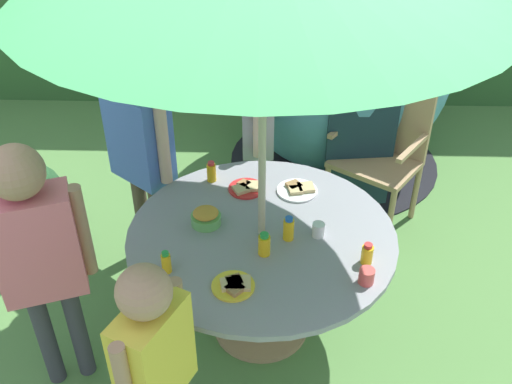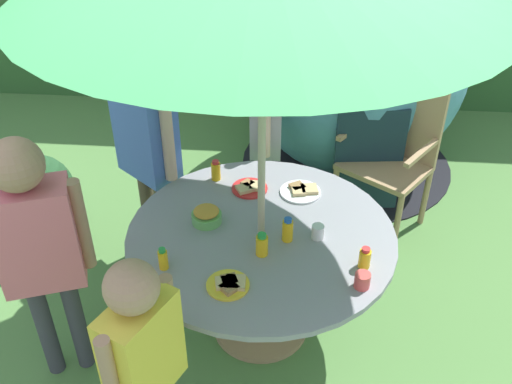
{
  "view_description": "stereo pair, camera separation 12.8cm",
  "coord_description": "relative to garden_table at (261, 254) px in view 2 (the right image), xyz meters",
  "views": [
    {
      "loc": [
        0.04,
        -2.24,
        2.52
      ],
      "look_at": [
        -0.03,
        0.04,
        0.91
      ],
      "focal_mm": 40.29,
      "sensor_mm": 36.0,
      "label": 1
    },
    {
      "loc": [
        0.16,
        -2.23,
        2.52
      ],
      "look_at": [
        -0.03,
        0.04,
        0.91
      ],
      "focal_mm": 40.29,
      "sensor_mm": 36.0,
      "label": 2
    }
  ],
  "objects": [
    {
      "name": "cup_near",
      "position": [
        0.28,
        -0.02,
        0.18
      ],
      "size": [
        0.06,
        0.06,
        0.07
      ],
      "primitive_type": "cylinder",
      "color": "white",
      "rests_on": "garden_table"
    },
    {
      "name": "ground_plane",
      "position": [
        0.0,
        0.0,
        -0.55
      ],
      "size": [
        10.0,
        10.0,
        0.02
      ],
      "primitive_type": "cube",
      "color": "#548442"
    },
    {
      "name": "potted_plant",
      "position": [
        -1.46,
        0.61,
        -0.16
      ],
      "size": [
        0.46,
        0.46,
        0.67
      ],
      "color": "#595960",
      "rests_on": "ground_plane"
    },
    {
      "name": "child_in_yellow_shirt",
      "position": [
        -0.39,
        -0.83,
        0.22
      ],
      "size": [
        0.29,
        0.37,
        1.19
      ],
      "rotation": [
        0.0,
        0.0,
        1.13
      ],
      "color": "navy",
      "rests_on": "ground_plane"
    },
    {
      "name": "child_in_blue_shirt",
      "position": [
        -0.71,
        0.57,
        0.36
      ],
      "size": [
        0.41,
        0.39,
        1.42
      ],
      "rotation": [
        0.0,
        0.0,
        -0.68
      ],
      "color": "brown",
      "rests_on": "ground_plane"
    },
    {
      "name": "plate_front_edge",
      "position": [
        0.19,
        0.36,
        0.16
      ],
      "size": [
        0.23,
        0.23,
        0.03
      ],
      "color": "white",
      "rests_on": "garden_table"
    },
    {
      "name": "child_in_grey_shirt",
      "position": [
        -0.05,
        0.99,
        0.32
      ],
      "size": [
        0.23,
        0.45,
        1.34
      ],
      "rotation": [
        0.0,
        0.0,
        -1.52
      ],
      "color": "brown",
      "rests_on": "ground_plane"
    },
    {
      "name": "juice_bottle_far_right",
      "position": [
        0.02,
        -0.16,
        0.2
      ],
      "size": [
        0.06,
        0.06,
        0.12
      ],
      "color": "yellow",
      "rests_on": "garden_table"
    },
    {
      "name": "dome_tent",
      "position": [
        0.55,
        1.81,
        0.3
      ],
      "size": [
        1.87,
        1.87,
        1.7
      ],
      "rotation": [
        0.0,
        0.0,
        0.12
      ],
      "color": "teal",
      "rests_on": "ground_plane"
    },
    {
      "name": "snack_bowl",
      "position": [
        -0.29,
        0.06,
        0.19
      ],
      "size": [
        0.15,
        0.15,
        0.09
      ],
      "color": "#66B259",
      "rests_on": "garden_table"
    },
    {
      "name": "cup_far",
      "position": [
        0.48,
        -0.34,
        0.18
      ],
      "size": [
        0.07,
        0.07,
        0.07
      ],
      "primitive_type": "cylinder",
      "color": "#E04C47",
      "rests_on": "garden_table"
    },
    {
      "name": "juice_bottle_near_right",
      "position": [
        0.5,
        -0.21,
        0.2
      ],
      "size": [
        0.06,
        0.06,
        0.11
      ],
      "color": "yellow",
      "rests_on": "garden_table"
    },
    {
      "name": "child_in_pink_shirt",
      "position": [
        -0.98,
        -0.35,
        0.34
      ],
      "size": [
        0.44,
        0.31,
        1.38
      ],
      "rotation": [
        0.0,
        0.0,
        0.35
      ],
      "color": "#3F3F47",
      "rests_on": "ground_plane"
    },
    {
      "name": "plate_center_back",
      "position": [
        -0.11,
        -0.39,
        0.16
      ],
      "size": [
        0.2,
        0.2,
        0.03
      ],
      "color": "yellow",
      "rests_on": "garden_table"
    },
    {
      "name": "juice_bottle_center_front",
      "position": [
        -0.29,
        0.46,
        0.2
      ],
      "size": [
        0.05,
        0.05,
        0.12
      ],
      "color": "yellow",
      "rests_on": "garden_table"
    },
    {
      "name": "juice_bottle_near_left",
      "position": [
        0.13,
        -0.05,
        0.21
      ],
      "size": [
        0.05,
        0.05,
        0.13
      ],
      "color": "yellow",
      "rests_on": "garden_table"
    },
    {
      "name": "garden_table",
      "position": [
        0.0,
        0.0,
        0.0
      ],
      "size": [
        1.36,
        1.36,
        0.69
      ],
      "color": "tan",
      "rests_on": "ground_plane"
    },
    {
      "name": "juice_bottle_far_left",
      "position": [
        -0.43,
        -0.3,
        0.2
      ],
      "size": [
        0.05,
        0.05,
        0.12
      ],
      "color": "yellow",
      "rests_on": "garden_table"
    },
    {
      "name": "wooden_chair",
      "position": [
        0.8,
        1.11,
        0.04
      ],
      "size": [
        0.68,
        0.66,
        1.04
      ],
      "rotation": [
        0.0,
        0.0,
        -0.62
      ],
      "color": "tan",
      "rests_on": "ground_plane"
    },
    {
      "name": "plate_mid_left",
      "position": [
        -0.09,
        0.37,
        0.16
      ],
      "size": [
        0.2,
        0.2,
        0.03
      ],
      "color": "red",
      "rests_on": "garden_table"
    }
  ]
}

